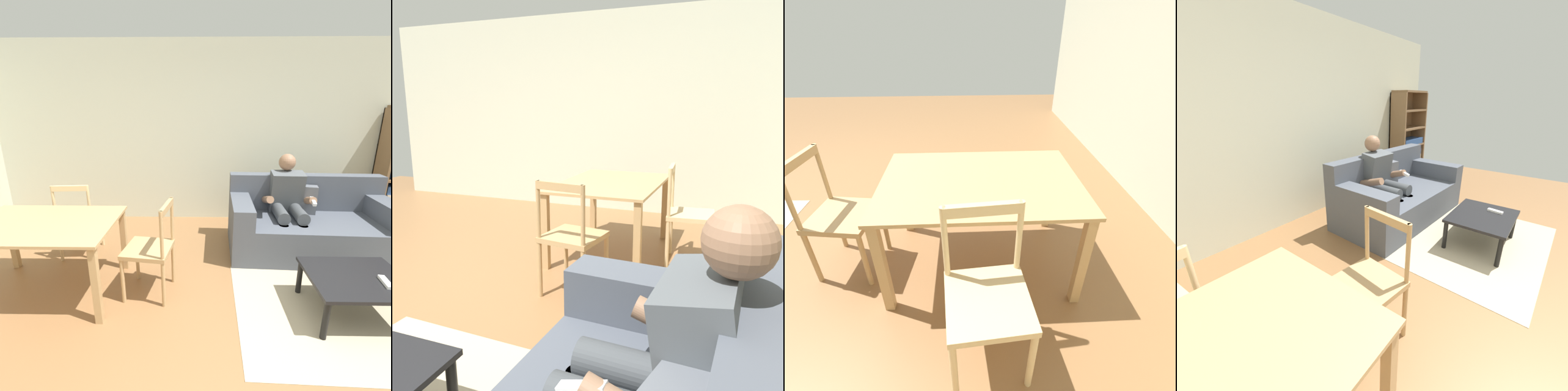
% 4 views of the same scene
% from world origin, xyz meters
% --- Properties ---
extents(ground_plane, '(9.04, 9.04, 0.00)m').
position_xyz_m(ground_plane, '(0.00, 0.00, 0.00)').
color(ground_plane, brown).
extents(wall_side, '(0.12, 6.22, 2.69)m').
position_xyz_m(wall_side, '(-3.52, 0.00, 1.34)').
color(wall_side, beige).
rests_on(wall_side, ground_plane).
extents(dining_table, '(1.34, 0.94, 0.72)m').
position_xyz_m(dining_table, '(-1.78, 1.06, 0.62)').
color(dining_table, tan).
rests_on(dining_table, ground_plane).
extents(dining_chair_near_wall, '(0.45, 0.45, 0.92)m').
position_xyz_m(dining_chair_near_wall, '(-1.78, 1.80, 0.46)').
color(dining_chair_near_wall, '#D1B27F').
rests_on(dining_chair_near_wall, ground_plane).
extents(dining_chair_facing_couch, '(0.47, 0.47, 0.92)m').
position_xyz_m(dining_chair_facing_couch, '(-0.78, 1.05, 0.46)').
color(dining_chair_facing_couch, tan).
rests_on(dining_chair_facing_couch, ground_plane).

